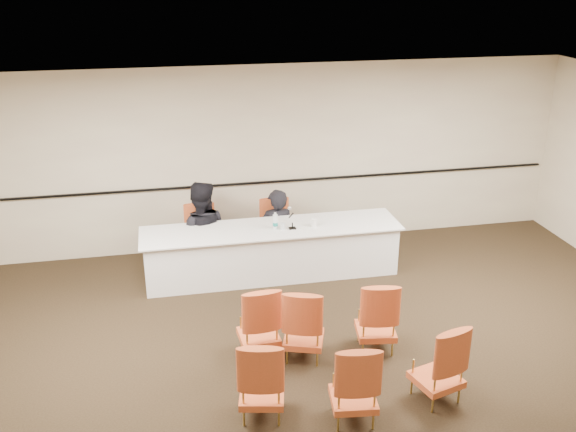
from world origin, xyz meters
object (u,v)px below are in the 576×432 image
at_px(panelist_main, 277,238).
at_px(coffee_cup, 314,223).
at_px(aud_chair_back_right, 438,361).
at_px(microphone, 292,219).
at_px(panelist_second_chair, 201,237).
at_px(aud_chair_front_left, 258,320).
at_px(aud_chair_front_mid, 304,322).
at_px(aud_chair_front_right, 376,315).
at_px(panelist_main_chair, 277,231).
at_px(drinking_glass, 283,226).
at_px(panelist_second, 201,237).
at_px(water_bottle, 275,221).
at_px(aud_chair_back_mid, 354,381).
at_px(aud_chair_back_left, 262,377).
at_px(panel_table, 272,251).

xyz_separation_m(panelist_main, coffee_cup, (0.44, -0.66, 0.50)).
bearing_deg(aud_chair_back_right, microphone, 90.23).
relative_size(panelist_second_chair, aud_chair_front_left, 1.00).
xyz_separation_m(aud_chair_front_mid, aud_chair_front_right, (0.90, -0.00, 0.00)).
xyz_separation_m(panelist_main_chair, panelist_second_chair, (-1.20, 0.00, 0.00)).
relative_size(panelist_second_chair, drinking_glass, 9.50).
height_order(panelist_second, drinking_glass, panelist_second).
relative_size(coffee_cup, aud_chair_front_left, 0.13).
relative_size(panelist_main, drinking_glass, 16.46).
distance_m(panelist_main, panelist_second, 1.20).
xyz_separation_m(panelist_second_chair, water_bottle, (1.06, -0.61, 0.43)).
bearing_deg(aud_chair_front_right, panelist_second_chair, 133.25).
distance_m(panelist_second_chair, aud_chair_back_mid, 4.21).
height_order(coffee_cup, aud_chair_front_left, aud_chair_front_left).
bearing_deg(aud_chair_back_left, microphone, 84.35).
relative_size(panelist_main, aud_chair_back_left, 1.73).
relative_size(panelist_main, panelist_second, 0.91).
bearing_deg(aud_chair_back_right, panelist_main_chair, 89.08).
bearing_deg(aud_chair_back_right, drinking_glass, 92.56).
height_order(panelist_main_chair, aud_chair_front_right, same).
height_order(microphone, coffee_cup, microphone).
bearing_deg(aud_chair_back_left, panelist_second_chair, 106.95).
height_order(aud_chair_front_right, aud_chair_back_right, same).
height_order(aud_chair_front_left, aud_chair_back_right, same).
xyz_separation_m(microphone, aud_chair_back_mid, (-0.07, -3.34, -0.45)).
distance_m(panel_table, panelist_second, 1.17).
xyz_separation_m(panelist_main_chair, coffee_cup, (0.44, -0.66, 0.36)).
height_order(panelist_main, drinking_glass, panelist_main).
xyz_separation_m(panelist_main, panelist_second_chair, (-1.20, 0.00, 0.13)).
xyz_separation_m(panelist_main, aud_chair_front_mid, (-0.20, -2.81, 0.13)).
height_order(water_bottle, aud_chair_front_right, water_bottle).
distance_m(aud_chair_front_left, aud_chair_back_mid, 1.57).
relative_size(water_bottle, drinking_glass, 2.51).
bearing_deg(aud_chair_front_right, panelist_main_chair, 113.27).
xyz_separation_m(coffee_cup, aud_chair_front_right, (0.26, -2.15, -0.36)).
xyz_separation_m(panel_table, aud_chair_back_right, (1.21, -3.30, 0.09)).
xyz_separation_m(panelist_main, panelist_main_chair, (-0.00, 0.00, 0.13)).
relative_size(drinking_glass, aud_chair_back_left, 0.11).
bearing_deg(aud_chair_back_right, panel_table, 94.34).
relative_size(panelist_main_chair, aud_chair_front_mid, 1.00).
bearing_deg(aud_chair_back_right, aud_chair_back_left, 160.81).
height_order(panelist_main_chair, water_bottle, water_bottle).
height_order(panelist_main, aud_chair_front_left, panelist_main).
xyz_separation_m(panelist_main_chair, drinking_glass, (-0.03, -0.67, 0.35)).
bearing_deg(microphone, panel_table, 156.31).
bearing_deg(aud_chair_back_mid, panel_table, 100.85).
height_order(microphone, aud_chair_front_right, microphone).
relative_size(water_bottle, aud_chair_back_mid, 0.26).
xyz_separation_m(aud_chair_front_left, aud_chair_back_mid, (0.77, -1.37, 0.00)).
distance_m(aud_chair_back_mid, aud_chair_back_right, 0.99).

